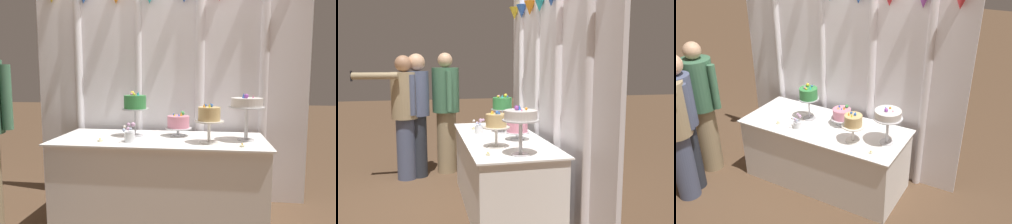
% 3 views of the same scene
% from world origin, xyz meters
% --- Properties ---
extents(ground_plane, '(24.00, 24.00, 0.00)m').
position_xyz_m(ground_plane, '(0.00, 0.00, 0.00)').
color(ground_plane, brown).
extents(draped_curtain, '(2.88, 0.15, 2.50)m').
position_xyz_m(draped_curtain, '(0.02, 0.61, 1.30)').
color(draped_curtain, white).
rests_on(draped_curtain, ground_plane).
extents(cake_table, '(1.91, 0.80, 0.76)m').
position_xyz_m(cake_table, '(0.00, 0.10, 0.38)').
color(cake_table, white).
rests_on(cake_table, ground_plane).
extents(cake_display_leftmost, '(0.24, 0.24, 0.43)m').
position_xyz_m(cake_display_leftmost, '(-0.25, 0.17, 1.06)').
color(cake_display_leftmost, '#B2B2B7').
rests_on(cake_display_leftmost, cake_table).
extents(cake_display_midleft, '(0.25, 0.25, 0.23)m').
position_xyz_m(cake_display_midleft, '(0.16, 0.23, 0.88)').
color(cake_display_midleft, silver).
rests_on(cake_display_midleft, cake_table).
extents(cake_display_midright, '(0.25, 0.25, 0.34)m').
position_xyz_m(cake_display_midright, '(0.44, -0.04, 0.98)').
color(cake_display_midright, silver).
rests_on(cake_display_midright, cake_table).
extents(cake_display_rightmost, '(0.30, 0.30, 0.42)m').
position_xyz_m(cake_display_rightmost, '(0.77, 0.10, 1.07)').
color(cake_display_rightmost, silver).
rests_on(cake_display_rightmost, cake_table).
extents(flower_vase, '(0.12, 0.13, 0.17)m').
position_xyz_m(flower_vase, '(-0.24, -0.09, 0.82)').
color(flower_vase, silver).
rests_on(flower_vase, cake_table).
extents(tealight_far_left, '(0.05, 0.05, 0.03)m').
position_xyz_m(tealight_far_left, '(-0.49, -0.12, 0.77)').
color(tealight_far_left, beige).
rests_on(tealight_far_left, cake_table).
extents(tealight_near_left, '(0.04, 0.04, 0.03)m').
position_xyz_m(tealight_near_left, '(0.71, -0.17, 0.77)').
color(tealight_near_left, beige).
rests_on(tealight_near_left, cake_table).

